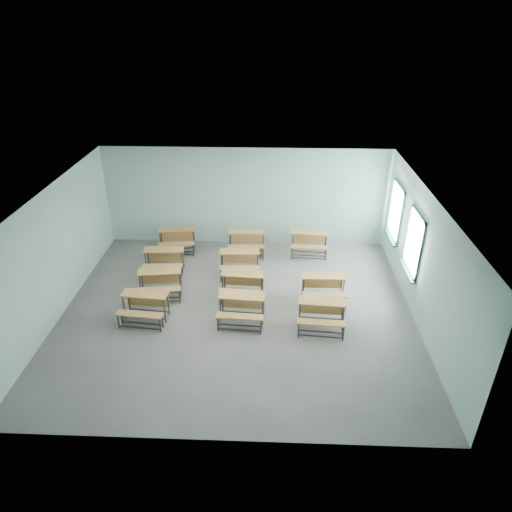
# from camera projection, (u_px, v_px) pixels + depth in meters

# --- Properties ---
(room) EXTENTS (9.04, 8.04, 3.24)m
(room) POSITION_uv_depth(u_px,v_px,m) (240.00, 257.00, 11.09)
(room) COLOR slate
(room) RESTS_ON ground
(desk_unit_r0c0) EXTENTS (1.22, 0.88, 0.72)m
(desk_unit_r0c0) POSITION_uv_depth(u_px,v_px,m) (144.00, 304.00, 11.31)
(desk_unit_r0c0) COLOR #B17C40
(desk_unit_r0c0) RESTS_ON ground
(desk_unit_r0c1) EXTENTS (1.20, 0.85, 0.72)m
(desk_unit_r0c1) POSITION_uv_depth(u_px,v_px,m) (242.00, 305.00, 11.24)
(desk_unit_r0c1) COLOR #B17C40
(desk_unit_r0c1) RESTS_ON ground
(desk_unit_r0c2) EXTENTS (1.20, 0.85, 0.72)m
(desk_unit_r0c2) POSITION_uv_depth(u_px,v_px,m) (321.00, 311.00, 11.02)
(desk_unit_r0c2) COLOR #B17C40
(desk_unit_r0c2) RESTS_ON ground
(desk_unit_r1c0) EXTENTS (1.24, 0.91, 0.72)m
(desk_unit_r1c0) POSITION_uv_depth(u_px,v_px,m) (160.00, 280.00, 12.28)
(desk_unit_r1c0) COLOR #B17C40
(desk_unit_r1c0) RESTS_ON ground
(desk_unit_r1c1) EXTENTS (1.20, 0.85, 0.72)m
(desk_unit_r1c1) POSITION_uv_depth(u_px,v_px,m) (242.00, 282.00, 12.17)
(desk_unit_r1c1) COLOR #B17C40
(desk_unit_r1c1) RESTS_ON ground
(desk_unit_r1c2) EXTENTS (1.15, 0.78, 0.72)m
(desk_unit_r1c2) POSITION_uv_depth(u_px,v_px,m) (324.00, 285.00, 12.07)
(desk_unit_r1c2) COLOR #B17C40
(desk_unit_r1c2) RESTS_ON ground
(desk_unit_r2c0) EXTENTS (1.19, 0.84, 0.72)m
(desk_unit_r2c0) POSITION_uv_depth(u_px,v_px,m) (164.00, 258.00, 13.36)
(desk_unit_r2c0) COLOR #B17C40
(desk_unit_r2c0) RESTS_ON ground
(desk_unit_r2c1) EXTENTS (1.18, 0.82, 0.72)m
(desk_unit_r2c1) POSITION_uv_depth(u_px,v_px,m) (240.00, 260.00, 13.26)
(desk_unit_r2c1) COLOR #B17C40
(desk_unit_r2c1) RESTS_ON ground
(desk_unit_r3c0) EXTENTS (1.23, 0.90, 0.72)m
(desk_unit_r3c0) POSITION_uv_depth(u_px,v_px,m) (177.00, 237.00, 14.56)
(desk_unit_r3c0) COLOR #B17C40
(desk_unit_r3c0) RESTS_ON ground
(desk_unit_r3c1) EXTENTS (1.17, 0.81, 0.72)m
(desk_unit_r3c1) POSITION_uv_depth(u_px,v_px,m) (247.00, 239.00, 14.41)
(desk_unit_r3c1) COLOR #B17C40
(desk_unit_r3c1) RESTS_ON ground
(desk_unit_r3c2) EXTENTS (1.20, 0.85, 0.72)m
(desk_unit_r3c2) POSITION_uv_depth(u_px,v_px,m) (309.00, 240.00, 14.37)
(desk_unit_r3c2) COLOR #B17C40
(desk_unit_r3c2) RESTS_ON ground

